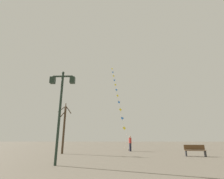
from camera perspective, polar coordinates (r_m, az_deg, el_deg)
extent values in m
plane|color=#756B5B|center=(22.37, 1.08, -19.94)|extent=(160.00, 160.00, 0.00)
cylinder|color=#1E2D23|center=(10.10, -17.46, -8.69)|extent=(0.14, 0.14, 5.16)
sphere|color=#1E2D23|center=(10.76, -16.25, 5.45)|extent=(0.16, 0.16, 0.16)
cube|color=#1E2D23|center=(10.68, -16.35, 4.30)|extent=(1.21, 0.08, 0.08)
cube|color=#1E2D23|center=(10.79, -19.52, 2.95)|extent=(0.28, 0.28, 0.40)
cube|color=beige|center=(10.79, -19.52, 2.95)|extent=(0.19, 0.19, 0.30)
cube|color=#1E2D23|center=(10.42, -13.28, 3.11)|extent=(0.28, 0.28, 0.40)
cube|color=beige|center=(10.42, -13.28, 3.11)|extent=(0.19, 0.19, 0.30)
cylinder|color=brown|center=(21.64, 5.68, -19.75)|extent=(0.06, 0.06, 0.18)
cylinder|color=silver|center=(22.87, 4.88, -16.05)|extent=(0.38, 2.58, 2.66)
cylinder|color=silver|center=(25.01, 3.84, -11.27)|extent=(0.23, 1.54, 1.58)
cylinder|color=silver|center=(26.70, 3.19, -8.22)|extent=(0.23, 1.54, 1.58)
cylinder|color=silver|center=(28.46, 2.63, -5.54)|extent=(0.23, 1.54, 1.58)
cylinder|color=silver|center=(30.28, 2.14, -3.17)|extent=(0.23, 1.54, 1.58)
cylinder|color=silver|center=(32.14, 1.71, -1.08)|extent=(0.23, 1.54, 1.58)
cylinder|color=silver|center=(34.05, 1.32, 0.78)|extent=(0.23, 1.54, 1.58)
cylinder|color=silver|center=(35.99, 0.98, 2.44)|extent=(0.23, 1.54, 1.58)
cylinder|color=silver|center=(37.96, 0.67, 3.93)|extent=(0.23, 1.54, 1.58)
cylinder|color=silver|center=(39.95, 0.39, 5.28)|extent=(0.23, 1.54, 1.58)
cylinder|color=silver|center=(41.96, 0.14, 6.49)|extent=(0.23, 1.54, 1.58)
cube|color=yellow|center=(24.19, 4.20, -12.95)|extent=(0.46, 0.09, 0.46)
cylinder|color=yellow|center=(24.18, 4.21, -13.65)|extent=(0.02, 0.03, 0.23)
cube|color=blue|center=(25.84, 3.50, -9.70)|extent=(0.46, 0.02, 0.46)
cylinder|color=blue|center=(25.81, 3.51, -10.39)|extent=(0.02, 0.04, 0.28)
cube|color=yellow|center=(27.57, 2.90, -6.84)|extent=(0.45, 0.14, 0.46)
cylinder|color=yellow|center=(27.52, 2.91, -7.51)|extent=(0.03, 0.05, 0.31)
cube|color=blue|center=(29.36, 2.38, -4.32)|extent=(0.45, 0.12, 0.46)
cylinder|color=blue|center=(29.29, 2.38, -4.95)|extent=(0.03, 0.05, 0.30)
cube|color=yellow|center=(31.21, 1.92, -2.10)|extent=(0.46, 0.06, 0.46)
cylinder|color=yellow|center=(31.13, 1.92, -2.61)|extent=(0.02, 0.02, 0.22)
cube|color=blue|center=(33.09, 1.51, -0.12)|extent=(0.45, 0.11, 0.46)
cylinder|color=blue|center=(32.99, 1.51, -0.71)|extent=(0.03, 0.06, 0.35)
cube|color=yellow|center=(35.01, 1.15, 1.63)|extent=(0.46, 0.06, 0.46)
cylinder|color=yellow|center=(34.92, 1.15, 1.17)|extent=(0.02, 0.05, 0.25)
cube|color=blue|center=(36.97, 0.82, 3.21)|extent=(0.46, 0.05, 0.46)
cylinder|color=blue|center=(36.86, 0.83, 2.72)|extent=(0.02, 0.04, 0.32)
cube|color=yellow|center=(38.95, 0.53, 4.62)|extent=(0.46, 0.04, 0.46)
cylinder|color=yellow|center=(38.83, 0.53, 4.18)|extent=(0.02, 0.03, 0.29)
cube|color=blue|center=(40.95, 0.26, 5.90)|extent=(0.46, 0.08, 0.46)
cylinder|color=blue|center=(40.84, 0.27, 5.51)|extent=(0.02, 0.05, 0.25)
cube|color=yellow|center=(42.97, 0.02, 7.06)|extent=(0.46, 0.06, 0.46)
cylinder|color=yellow|center=(42.86, 0.02, 6.71)|extent=(0.02, 0.04, 0.22)
cube|color=#1E1E2D|center=(20.65, 6.23, -18.89)|extent=(0.24, 0.32, 0.90)
cube|color=#B22D26|center=(20.63, 6.17, -16.86)|extent=(0.29, 0.41, 0.60)
sphere|color=tan|center=(20.63, 6.13, -15.70)|extent=(0.22, 0.22, 0.22)
cylinder|color=#B22D26|center=(20.84, 6.02, -16.40)|extent=(0.14, 0.40, 0.50)
cylinder|color=#423323|center=(17.65, -16.04, -12.93)|extent=(0.21, 0.21, 4.50)
cylinder|color=#423323|center=(17.51, -15.48, -5.64)|extent=(0.33, 0.85, 0.87)
cylinder|color=#423323|center=(17.95, -16.67, -6.41)|extent=(0.78, 0.14, 0.67)
cylinder|color=#423323|center=(17.67, -16.69, -8.41)|extent=(0.63, 0.50, 0.91)
cylinder|color=#423323|center=(18.02, -14.58, -6.64)|extent=(0.59, 0.58, 0.77)
cube|color=brown|center=(15.97, 26.40, -18.08)|extent=(1.65, 0.70, 0.04)
cube|color=brown|center=(16.17, 26.11, -17.22)|extent=(1.58, 0.32, 0.40)
cube|color=#262628|center=(15.84, 23.85, -19.22)|extent=(0.15, 0.39, 0.45)
cube|color=#262628|center=(16.17, 29.10, -18.50)|extent=(0.15, 0.39, 0.45)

